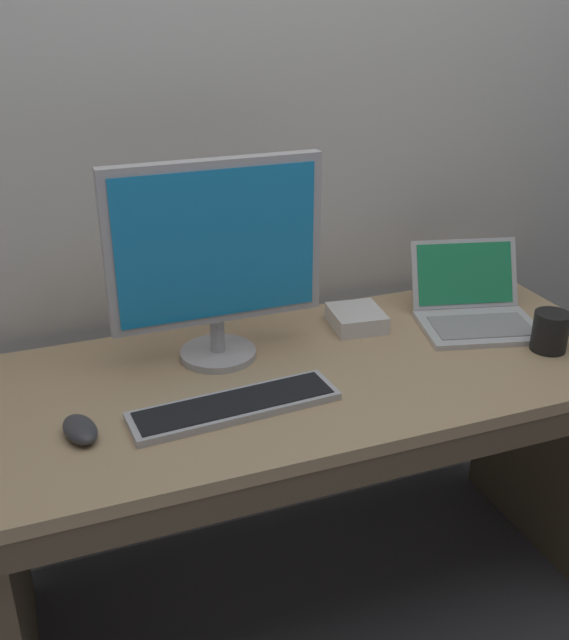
# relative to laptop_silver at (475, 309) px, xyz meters

# --- Properties ---
(ground_plane) EXTENTS (14.00, 14.00, 0.00)m
(ground_plane) POSITION_rel_laptop_silver_xyz_m (-0.51, -0.09, -0.79)
(ground_plane) COLOR #4C4C51
(back_wall) EXTENTS (4.84, 0.04, 3.01)m
(back_wall) POSITION_rel_laptop_silver_xyz_m (-0.51, 0.34, 0.71)
(back_wall) COLOR silver
(back_wall) RESTS_ON ground
(desk) EXTENTS (1.59, 0.69, 0.75)m
(desk) POSITION_rel_laptop_silver_xyz_m (-0.51, -0.10, -0.28)
(desk) COLOR tan
(desk) RESTS_ON ground
(laptop_silver) EXTENTS (0.37, 0.37, 0.19)m
(laptop_silver) POSITION_rel_laptop_silver_xyz_m (0.00, 0.00, 0.00)
(laptop_silver) COLOR silver
(laptop_silver) RESTS_ON desk
(external_monitor) EXTENTS (0.51, 0.19, 0.50)m
(external_monitor) POSITION_rel_laptop_silver_xyz_m (-0.71, 0.03, 0.24)
(external_monitor) COLOR #B7B7BC
(external_monitor) RESTS_ON desk
(wired_keyboard) EXTENTS (0.47, 0.15, 0.02)m
(wired_keyboard) POSITION_rel_laptop_silver_xyz_m (-0.75, -0.20, -0.03)
(wired_keyboard) COLOR #BCBCC1
(wired_keyboard) RESTS_ON desk
(computer_mouse) EXTENTS (0.09, 0.13, 0.04)m
(computer_mouse) POSITION_rel_laptop_silver_xyz_m (-1.08, -0.19, -0.02)
(computer_mouse) COLOR #38383D
(computer_mouse) RESTS_ON desk
(external_drive_box) EXTENTS (0.15, 0.16, 0.05)m
(external_drive_box) POSITION_rel_laptop_silver_xyz_m (-0.31, 0.09, -0.02)
(external_drive_box) COLOR silver
(external_drive_box) RESTS_ON desk
(coffee_mug) EXTENTS (0.13, 0.09, 0.10)m
(coffee_mug) POSITION_rel_laptop_silver_xyz_m (0.08, -0.21, 0.01)
(coffee_mug) COLOR black
(coffee_mug) RESTS_ON desk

